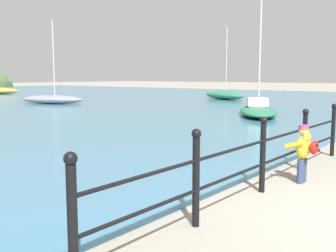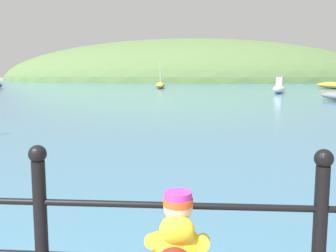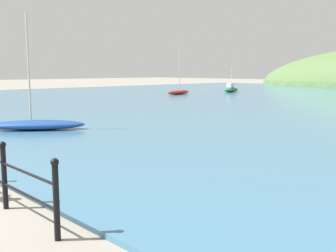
# 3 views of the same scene
# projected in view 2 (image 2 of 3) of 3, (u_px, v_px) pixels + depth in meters

# --- Properties ---
(water) EXTENTS (80.00, 60.00, 0.10)m
(water) POSITION_uv_depth(u_px,v_px,m) (181.00, 91.00, 32.88)
(water) COLOR teal
(water) RESTS_ON ground
(far_hillside) EXTENTS (63.36, 34.85, 14.02)m
(far_hillside) POSITION_uv_depth(u_px,v_px,m) (189.00, 81.00, 66.65)
(far_hillside) COLOR #567542
(far_hillside) RESTS_ON ground
(iron_railing) EXTENTS (7.46, 0.12, 1.21)m
(iron_railing) POSITION_uv_depth(u_px,v_px,m) (41.00, 227.00, 2.65)
(iron_railing) COLOR black
(iron_railing) RESTS_ON ground
(boat_nearest_quay) EXTENTS (1.63, 2.56, 1.15)m
(boat_nearest_quay) POSITION_uv_depth(u_px,v_px,m) (279.00, 88.00, 28.42)
(boat_nearest_quay) COLOR silver
(boat_nearest_quay) RESTS_ON water
(boat_red_dinghy) EXTENTS (1.28, 2.77, 2.71)m
(boat_red_dinghy) POSITION_uv_depth(u_px,v_px,m) (160.00, 85.00, 36.79)
(boat_red_dinghy) COLOR gold
(boat_red_dinghy) RESTS_ON water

